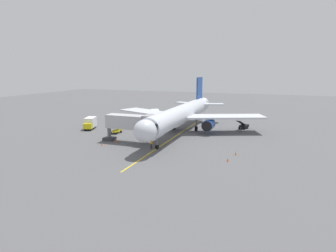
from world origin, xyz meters
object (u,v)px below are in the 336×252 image
at_px(box_truck_rear_apron, 90,123).
at_px(safety_cone_wing_port, 236,154).
at_px(belt_loader_portside, 244,126).
at_px(safety_cone_wing_starboard, 117,141).
at_px(safety_cone_nose_left, 102,144).
at_px(safety_cone_nose_right, 228,160).
at_px(box_truck_starboard_side, 155,114).
at_px(ground_crew_marshaller, 151,144).
at_px(jet_bridge, 135,123).
at_px(airplane, 181,114).
at_px(baggage_cart_near_nose, 116,130).

relative_size(box_truck_rear_apron, safety_cone_wing_port, 9.06).
height_order(belt_loader_portside, safety_cone_wing_starboard, belt_loader_portside).
bearing_deg(belt_loader_portside, safety_cone_nose_left, 48.15).
bearing_deg(safety_cone_nose_right, belt_loader_portside, -88.56).
relative_size(belt_loader_portside, box_truck_starboard_side, 0.95).
bearing_deg(safety_cone_wing_port, ground_crew_marshaller, 5.49).
distance_m(safety_cone_wing_port, safety_cone_wing_starboard, 22.14).
bearing_deg(safety_cone_wing_starboard, ground_crew_marshaller, 167.39).
distance_m(box_truck_starboard_side, safety_cone_wing_starboard, 26.21).
height_order(belt_loader_portside, safety_cone_wing_port, belt_loader_portside).
distance_m(jet_bridge, safety_cone_wing_port, 19.05).
xyz_separation_m(airplane, box_truck_starboard_side, (12.02, -13.59, -2.62)).
bearing_deg(ground_crew_marshaller, safety_cone_nose_right, 170.63).
height_order(box_truck_starboard_side, safety_cone_wing_starboard, box_truck_starboard_side).
distance_m(airplane, box_truck_starboard_side, 18.33).
relative_size(ground_crew_marshaller, safety_cone_wing_starboard, 3.11).
bearing_deg(safety_cone_nose_right, safety_cone_wing_port, -100.44).
xyz_separation_m(airplane, safety_cone_nose_right, (-12.76, 16.39, -3.73)).
height_order(belt_loader_portside, box_truck_starboard_side, box_truck_starboard_side).
relative_size(jet_bridge, safety_cone_nose_right, 20.76).
height_order(jet_bridge, ground_crew_marshaller, jet_bridge).
height_order(belt_loader_portside, safety_cone_nose_left, belt_loader_portside).
distance_m(jet_bridge, safety_cone_wing_starboard, 5.03).
bearing_deg(safety_cone_nose_right, box_truck_starboard_side, -50.43).
distance_m(safety_cone_nose_left, safety_cone_wing_port, 23.52).
xyz_separation_m(ground_crew_marshaller, baggage_cart_near_nose, (12.11, -8.55, -0.23)).
height_order(baggage_cart_near_nose, safety_cone_nose_left, baggage_cart_near_nose).
distance_m(baggage_cart_near_nose, safety_cone_wing_port, 27.27).
xyz_separation_m(jet_bridge, baggage_cart_near_nose, (7.64, -5.73, -3.11)).
bearing_deg(safety_cone_wing_starboard, safety_cone_nose_left, 67.81).
xyz_separation_m(belt_loader_portside, safety_cone_nose_left, (22.06, 24.63, -0.44)).
bearing_deg(safety_cone_nose_right, jet_bridge, -15.69).
distance_m(airplane, safety_cone_wing_port, 18.91).
relative_size(ground_crew_marshaller, safety_cone_wing_port, 3.11).
bearing_deg(safety_cone_nose_right, safety_cone_nose_left, -2.47).
relative_size(safety_cone_nose_left, safety_cone_wing_port, 1.00).
height_order(box_truck_rear_apron, safety_cone_wing_port, box_truck_rear_apron).
distance_m(ground_crew_marshaller, safety_cone_nose_left, 9.28).
relative_size(ground_crew_marshaller, safety_cone_nose_left, 3.11).
xyz_separation_m(box_truck_starboard_side, safety_cone_wing_starboard, (-3.31, 25.98, -1.11)).
xyz_separation_m(ground_crew_marshaller, safety_cone_nose_left, (9.18, 1.25, -0.61)).
distance_m(airplane, safety_cone_nose_left, 18.72).
bearing_deg(box_truck_rear_apron, box_truck_starboard_side, -116.99).
xyz_separation_m(baggage_cart_near_nose, safety_cone_nose_right, (-25.64, 10.78, -0.38)).
bearing_deg(box_truck_rear_apron, ground_crew_marshaller, 152.54).
relative_size(airplane, belt_loader_portside, 8.51).
relative_size(box_truck_rear_apron, safety_cone_wing_starboard, 9.06).
relative_size(box_truck_starboard_side, safety_cone_nose_left, 9.04).
bearing_deg(safety_cone_nose_left, belt_loader_portside, -131.85).
distance_m(belt_loader_portside, safety_cone_nose_left, 33.07).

